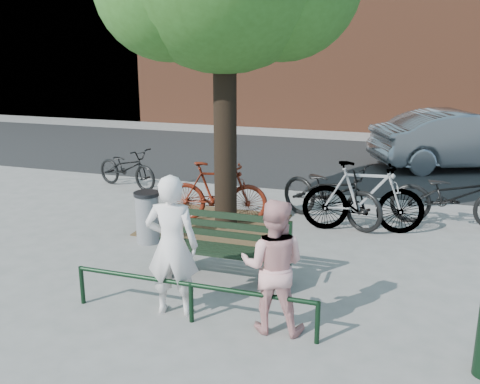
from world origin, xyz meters
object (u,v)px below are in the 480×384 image
(bicycle_c, at_px, (331,192))
(parked_car, at_px, (463,140))
(person_right, at_px, (273,266))
(park_bench, at_px, (228,247))
(person_left, at_px, (172,246))
(litter_bin, at_px, (147,217))

(bicycle_c, relative_size, parked_car, 0.47)
(bicycle_c, bearing_deg, person_right, -152.70)
(park_bench, bearing_deg, parked_car, 67.53)
(person_left, bearing_deg, bicycle_c, -117.66)
(litter_bin, bearing_deg, person_left, -55.05)
(litter_bin, height_order, bicycle_c, bicycle_c)
(park_bench, xyz_separation_m, bicycle_c, (0.95, 2.94, 0.10))
(park_bench, relative_size, parked_car, 0.37)
(park_bench, bearing_deg, bicycle_c, 72.03)
(person_left, relative_size, parked_car, 0.37)
(litter_bin, relative_size, bicycle_c, 0.39)
(park_bench, height_order, person_right, person_right)
(litter_bin, relative_size, parked_car, 0.18)
(person_right, relative_size, parked_car, 0.33)
(person_left, bearing_deg, litter_bin, -65.63)
(person_right, relative_size, bicycle_c, 0.71)
(person_right, xyz_separation_m, bicycle_c, (0.00, 4.07, -0.20))
(person_left, distance_m, litter_bin, 2.58)
(litter_bin, distance_m, bicycle_c, 3.36)
(person_left, height_order, litter_bin, person_left)
(person_right, bearing_deg, parked_car, -110.83)
(person_right, distance_m, parked_car, 10.00)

